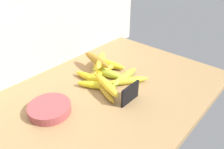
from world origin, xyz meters
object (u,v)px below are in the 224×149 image
chalkboard_sign (130,94)px  banana_10 (96,60)px  banana_0 (104,70)px  banana_8 (96,85)px  banana_7 (98,68)px  banana_1 (125,77)px  banana_6 (91,78)px  fruit_bowl (50,109)px  banana_4 (109,64)px  banana_5 (105,91)px  banana_3 (107,73)px  banana_9 (107,85)px  banana_2 (128,81)px  banana_11 (101,60)px

chalkboard_sign → banana_10: size_ratio=0.54×
banana_0 → banana_8: size_ratio=0.96×
banana_7 → banana_1: bearing=-80.6°
banana_6 → banana_7: 9.99cm
fruit_bowl → banana_1: size_ratio=0.86×
banana_10 → banana_4: bearing=-19.3°
banana_0 → banana_5: bearing=-135.9°
banana_3 → banana_4: size_ratio=0.91×
chalkboard_sign → banana_0: 26.88cm
banana_7 → banana_8: size_ratio=0.87×
fruit_bowl → banana_7: 36.92cm
banana_3 → banana_5: size_ratio=0.99×
banana_1 → banana_9: size_ratio=0.98×
banana_7 → banana_0: bearing=-71.6°
fruit_bowl → banana_3: 35.14cm
banana_7 → banana_8: bearing=-139.1°
banana_1 → banana_8: 15.45cm
banana_9 → banana_8: bearing=88.9°
banana_0 → banana_9: bearing=-133.7°
banana_1 → banana_5: size_ratio=1.13×
banana_2 → banana_7: bearing=92.0°
banana_1 → banana_4: banana_4 is taller
fruit_bowl → banana_6: size_ratio=0.89×
banana_6 → banana_11: banana_11 is taller
banana_1 → banana_6: same height
banana_0 → banana_3: (-2.02, -3.74, 0.29)cm
banana_2 → banana_5: 13.54cm
banana_9 → banana_10: (12.15, 18.21, 1.33)cm
chalkboard_sign → banana_5: size_ratio=0.63×
chalkboard_sign → banana_8: bearing=97.8°
banana_3 → banana_6: (-8.26, 3.13, -0.29)cm
banana_3 → banana_9: 15.23cm
banana_4 → banana_7: 7.18cm
banana_2 → banana_5: same height
banana_5 → banana_7: (12.69, 16.72, 0.53)cm
banana_4 → banana_2: bearing=-109.9°
banana_9 → banana_7: bearing=54.9°
banana_2 → banana_5: (-13.36, 2.22, -0.04)cm
banana_7 → banana_8: banana_7 is taller
banana_9 → banana_10: 21.93cm
banana_9 → banana_11: bearing=50.8°
chalkboard_sign → banana_4: bearing=58.2°
banana_0 → banana_10: bearing=102.2°
banana_7 → banana_9: 21.07cm
banana_8 → banana_9: 7.54cm
banana_6 → banana_7: size_ratio=1.20×
banana_1 → banana_2: bearing=-120.6°
banana_0 → banana_5: size_ratio=1.01×
banana_8 → banana_10: 17.21cm
banana_5 → banana_8: (0.81, 6.45, 0.15)cm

